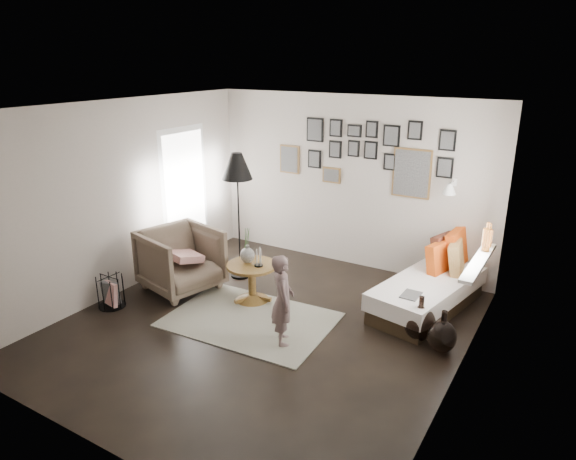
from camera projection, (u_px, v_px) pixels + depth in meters
The scene contains 23 objects.
ground at pixel (263, 326), 6.23m from camera, with size 4.80×4.80×0.00m, color black.
wall_back at pixel (350, 182), 7.76m from camera, with size 4.50×4.50×0.00m, color #ADA298.
wall_front at pixel (85, 310), 3.87m from camera, with size 4.50×4.50×0.00m, color #ADA298.
wall_left at pixel (123, 198), 6.91m from camera, with size 4.80×4.80×0.00m, color #ADA298.
wall_right at pixel (465, 264), 4.72m from camera, with size 4.80×4.80×0.00m, color #ADA298.
ceiling at pixel (260, 108), 5.40m from camera, with size 4.80×4.80×0.00m, color white.
door_left at pixel (185, 196), 7.96m from camera, with size 0.00×2.14×2.14m.
window_right at pixel (482, 254), 5.96m from camera, with size 0.15×1.32×1.30m.
gallery_wall at pixel (368, 155), 7.47m from camera, with size 2.74×0.03×1.08m.
wall_sconce at pixel (450, 189), 6.74m from camera, with size 0.18×0.36×0.16m.
rug at pixel (250, 320), 6.38m from camera, with size 1.99×1.40×0.01m, color #E9E8CD.
pedestal_table at pixel (252, 284), 6.82m from camera, with size 0.66×0.66×0.52m.
vase at pixel (247, 252), 6.74m from camera, with size 0.19×0.19×0.47m.
candles at pixel (258, 257), 6.64m from camera, with size 0.11×0.11×0.25m.
daybed at pixel (429, 287), 6.64m from camera, with size 1.14×1.94×0.90m.
magazine_on_daybed at pixel (411, 295), 6.10m from camera, with size 0.20×0.28×0.01m, color black.
armchair at pixel (181, 260), 7.10m from camera, with size 0.94×0.96×0.88m, color brown.
armchair_cushion at pixel (185, 256), 7.11m from camera, with size 0.40×0.40×0.10m, color silver.
floor_lamp at pixel (237, 171), 7.15m from camera, with size 0.43×0.43×1.85m.
magazine_basket at pixel (111, 292), 6.67m from camera, with size 0.34×0.34×0.42m.
demijohn_large at pixel (420, 323), 5.88m from camera, with size 0.36×0.36×0.55m.
demijohn_small at pixel (442, 336), 5.65m from camera, with size 0.32×0.32×0.50m.
child at pixel (283, 300), 5.72m from camera, with size 0.39×0.26×1.07m, color #6D5656.
Camera 1 is at (3.10, -4.58, 3.12)m, focal length 32.00 mm.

